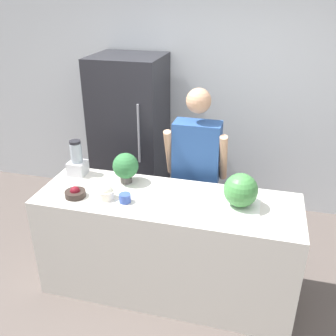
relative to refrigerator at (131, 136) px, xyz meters
name	(u,v)px	position (x,y,z in m)	size (l,w,h in m)	color
ground_plane	(156,316)	(0.76, -1.62, -0.90)	(14.00, 14.00, 0.00)	#564C47
wall_back	(204,97)	(0.76, 0.40, 0.40)	(8.00, 0.06, 2.60)	silver
counter_island	(167,245)	(0.76, -1.28, -0.44)	(2.10, 0.69, 0.92)	beige
refrigerator	(131,136)	(0.00, 0.00, 0.00)	(0.75, 0.73, 1.79)	#232328
person	(196,175)	(0.89, -0.70, -0.04)	(0.56, 0.27, 1.67)	#4C608C
cutting_board	(236,205)	(1.30, -1.25, 0.03)	(0.36, 0.27, 0.01)	white
watermelon	(241,190)	(1.33, -1.26, 0.16)	(0.26, 0.26, 0.26)	#3D7F3D
bowl_cherries	(75,193)	(0.05, -1.43, 0.05)	(0.16, 0.16, 0.09)	#2D231E
bowl_cream	(106,192)	(0.30, -1.40, 0.07)	(0.13, 0.13, 0.13)	beige
bowl_small_blue	(125,198)	(0.46, -1.41, 0.06)	(0.09, 0.09, 0.07)	#334C9E
blender	(77,161)	(-0.11, -1.06, 0.15)	(0.15, 0.15, 0.32)	#B7B7BC
potted_plant	(126,167)	(0.36, -1.10, 0.17)	(0.22, 0.22, 0.26)	#514C47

